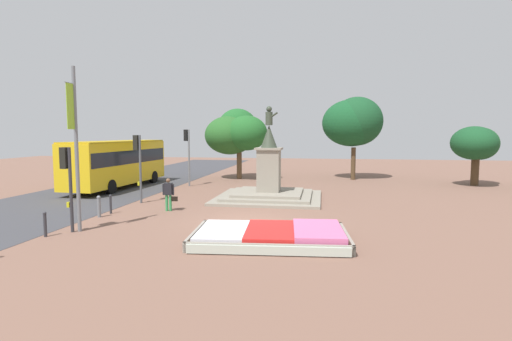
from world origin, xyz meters
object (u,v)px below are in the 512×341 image
object	(u,v)px
city_bus	(118,161)
kerb_bollard_north	(111,204)
kerb_bollard_mid_a	(45,224)
flower_planter	(273,236)
traffic_light_far_corner	(188,147)
traffic_light_mid_block	(138,156)
kerb_bollard_mid_b	(99,206)
traffic_light_near_crossing	(67,174)
statue_monument	(269,184)
pedestrian_with_handbag	(169,193)
banner_pole	(76,145)

from	to	relation	value
city_bus	kerb_bollard_north	size ratio (longest dim) A/B	10.73
kerb_bollard_north	kerb_bollard_mid_a	bearing A→B (deg)	-91.97
flower_planter	traffic_light_far_corner	distance (m)	15.76
traffic_light_mid_block	kerb_bollard_mid_b	size ratio (longest dim) A/B	3.73
traffic_light_near_crossing	traffic_light_mid_block	size ratio (longest dim) A/B	0.88
statue_monument	kerb_bollard_mid_a	xyz separation A→B (m)	(-6.84, -9.66, -0.36)
flower_planter	kerb_bollard_mid_a	size ratio (longest dim) A/B	6.04
statue_monument	traffic_light_far_corner	distance (m)	8.07
flower_planter	kerb_bollard_mid_b	bearing A→B (deg)	161.36
flower_planter	kerb_bollard_mid_b	world-z (taller)	kerb_bollard_mid_b
city_bus	statue_monument	bearing A→B (deg)	-14.64
pedestrian_with_handbag	kerb_bollard_north	xyz separation A→B (m)	(-2.43, -1.07, -0.41)
traffic_light_near_crossing	kerb_bollard_mid_a	bearing A→B (deg)	-117.68
pedestrian_with_handbag	kerb_bollard_north	distance (m)	2.69
traffic_light_mid_block	traffic_light_far_corner	world-z (taller)	traffic_light_far_corner
city_bus	traffic_light_mid_block	bearing A→B (deg)	-52.36
banner_pole	city_bus	distance (m)	12.56
statue_monument	flower_planter	bearing A→B (deg)	-81.54
traffic_light_mid_block	traffic_light_far_corner	bearing A→B (deg)	87.60
flower_planter	statue_monument	size ratio (longest dim) A/B	0.95
flower_planter	kerb_bollard_mid_b	size ratio (longest dim) A/B	5.73
city_bus	kerb_bollard_mid_a	bearing A→B (deg)	-72.50
traffic_light_far_corner	traffic_light_near_crossing	bearing A→B (deg)	-90.18
traffic_light_near_crossing	banner_pole	xyz separation A→B (m)	(0.32, 0.11, 1.06)
traffic_light_far_corner	banner_pole	xyz separation A→B (m)	(0.28, -13.30, 0.50)
banner_pole	kerb_bollard_mid_a	size ratio (longest dim) A/B	6.71
statue_monument	city_bus	size ratio (longest dim) A/B	0.61
banner_pole	kerb_bollard_mid_b	distance (m)	3.82
flower_planter	traffic_light_mid_block	world-z (taller)	traffic_light_mid_block
flower_planter	city_bus	xyz separation A→B (m)	(-12.11, 11.78, 1.63)
kerb_bollard_mid_a	traffic_light_near_crossing	bearing A→B (deg)	62.32
city_bus	flower_planter	bearing A→B (deg)	-44.21
kerb_bollard_mid_a	kerb_bollard_mid_b	size ratio (longest dim) A/B	0.95
banner_pole	pedestrian_with_handbag	world-z (taller)	banner_pole
statue_monument	pedestrian_with_handbag	distance (m)	6.08
statue_monument	banner_pole	bearing A→B (deg)	-124.86
kerb_bollard_mid_b	traffic_light_near_crossing	bearing A→B (deg)	-82.13
flower_planter	traffic_light_far_corner	world-z (taller)	traffic_light_far_corner
kerb_bollard_north	city_bus	bearing A→B (deg)	116.40
banner_pole	pedestrian_with_handbag	size ratio (longest dim) A/B	3.92
kerb_bollard_mid_a	kerb_bollard_north	bearing A→B (deg)	88.03
pedestrian_with_handbag	banner_pole	bearing A→B (deg)	-112.55
traffic_light_near_crossing	pedestrian_with_handbag	size ratio (longest dim) A/B	2.03
traffic_light_far_corner	banner_pole	world-z (taller)	banner_pole
banner_pole	traffic_light_far_corner	bearing A→B (deg)	91.21
traffic_light_far_corner	pedestrian_with_handbag	world-z (taller)	traffic_light_far_corner
city_bus	pedestrian_with_handbag	size ratio (longest dim) A/B	6.10
traffic_light_near_crossing	city_bus	distance (m)	12.47
city_bus	traffic_light_near_crossing	bearing A→B (deg)	-69.57
flower_planter	kerb_bollard_north	xyz separation A→B (m)	(-8.03, 3.56, 0.25)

